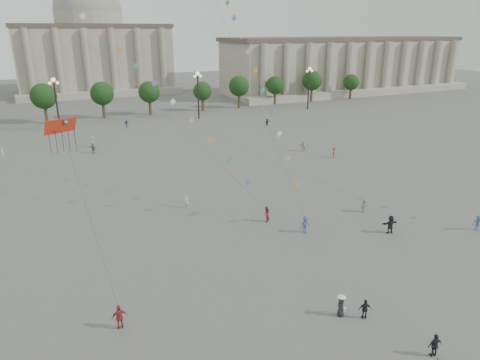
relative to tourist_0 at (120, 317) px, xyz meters
name	(u,v)px	position (x,y,z in m)	size (l,w,h in m)	color
ground	(322,294)	(15.08, -2.58, -0.92)	(360.00, 360.00, 0.00)	#5D5A58
hall_east	(345,65)	(90.08, 91.31, 7.51)	(84.00, 26.22, 17.20)	#A59B8A
hall_central	(92,47)	(15.08, 126.64, 13.31)	(48.30, 34.30, 35.50)	#A59B8A
tree_row	(125,95)	(15.08, 75.42, 4.47)	(137.12, 5.12, 8.00)	#3B2E1D
lamp_post_mid_west	(55,95)	(0.08, 67.42, 6.43)	(2.00, 0.90, 10.65)	#262628
lamp_post_mid_east	(198,86)	(30.08, 67.42, 6.43)	(2.00, 0.90, 10.65)	#262628
lamp_post_far_east	(309,80)	(60.08, 67.42, 6.43)	(2.00, 0.90, 10.65)	#262628
person_crowd_0	(126,123)	(13.04, 65.13, -0.10)	(0.95, 0.40, 1.63)	navy
person_crowd_3	(390,224)	(27.56, 3.37, 0.03)	(1.77, 0.56, 1.91)	black
person_crowd_4	(92,142)	(4.47, 51.50, 0.00)	(1.70, 0.54, 1.83)	silver
person_crowd_6	(364,206)	(28.69, 8.63, -0.11)	(1.04, 0.60, 1.62)	slate
person_crowd_7	(304,146)	(36.68, 33.38, -0.01)	(1.69, 0.54, 1.83)	beige
person_crowd_8	(334,152)	(38.93, 27.92, -0.04)	(1.13, 0.65, 1.75)	#9B3B2A
person_crowd_9	(267,122)	(40.79, 53.93, -0.17)	(1.39, 0.44, 1.50)	black
person_crowd_10	(2,154)	(-9.53, 50.21, -0.16)	(0.55, 0.36, 1.52)	silver
person_crowd_12	(93,148)	(4.08, 47.15, -0.09)	(1.54, 0.49, 1.66)	slate
person_crowd_13	(186,201)	(10.86, 18.38, -0.15)	(0.56, 0.37, 1.55)	silver
person_crowd_14	(478,223)	(36.19, 0.04, -0.10)	(1.06, 0.61, 1.65)	#395281
tourist_0	(120,317)	(0.00, 0.00, 0.00)	(1.08, 0.45, 1.84)	maroon
tourist_1	(365,309)	(16.06, -6.30, -0.15)	(0.90, 0.37, 1.54)	black
tourist_4	(435,345)	(17.52, -11.14, -0.10)	(0.96, 0.40, 1.64)	#222127
kite_flyer_0	(266,214)	(17.46, 11.11, -0.05)	(0.85, 0.66, 1.74)	maroon
kite_flyer_1	(305,225)	(19.79, 7.08, -0.02)	(1.17, 0.67, 1.80)	#394881
hat_person	(341,306)	(14.69, -5.32, -0.10)	(0.87, 0.86, 1.69)	black
dragon_kite	(62,137)	(-1.86, 4.51, 11.90)	(2.20, 2.99, 12.97)	red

